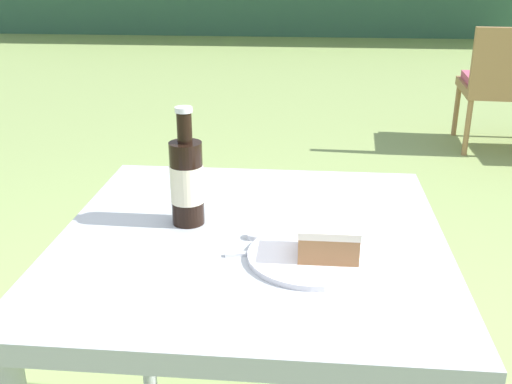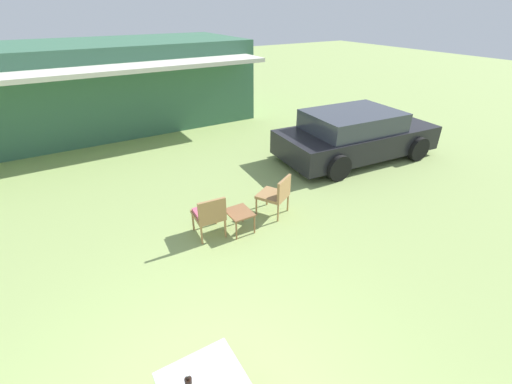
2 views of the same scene
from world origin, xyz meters
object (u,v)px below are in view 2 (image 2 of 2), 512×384
(parked_car, at_px, (355,135))
(wicker_chair_plain, at_px, (276,193))
(wicker_chair_cushioned, at_px, (209,214))
(garden_side_table, at_px, (239,214))

(parked_car, distance_m, wicker_chair_plain, 3.74)
(parked_car, height_order, wicker_chair_plain, parked_car)
(parked_car, distance_m, wicker_chair_cushioned, 5.10)
(wicker_chair_cushioned, distance_m, garden_side_table, 0.57)
(wicker_chair_cushioned, bearing_deg, parked_car, -160.80)
(parked_car, bearing_deg, wicker_chair_plain, -154.23)
(wicker_chair_plain, relative_size, garden_side_table, 1.67)
(wicker_chair_cushioned, bearing_deg, wicker_chair_plain, -176.63)
(garden_side_table, bearing_deg, parked_car, 18.72)
(wicker_chair_cushioned, height_order, wicker_chair_plain, same)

